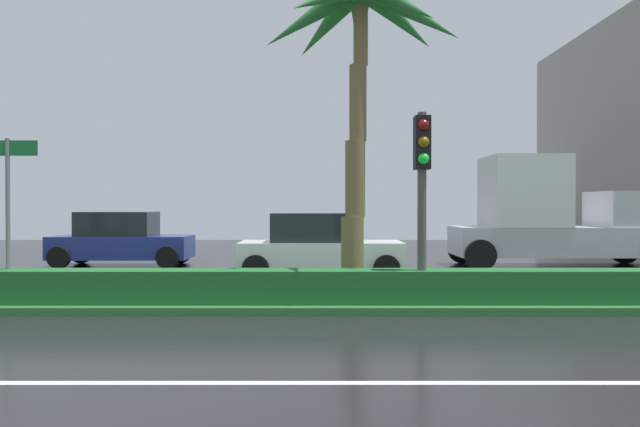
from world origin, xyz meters
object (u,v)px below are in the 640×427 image
Objects in this scene: traffic_signal_median_right at (423,172)px; street_name_sign at (9,197)px; car_in_traffic_second at (122,240)px; box_truck_lead at (555,217)px; palm_tree_centre_left at (362,27)px; car_in_traffic_third at (320,247)px.

street_name_sign is (-7.56, 0.19, -0.45)m from traffic_signal_median_right.
car_in_traffic_second is (-0.62, 8.37, -1.25)m from street_name_sign.
car_in_traffic_second is at bearing 178.76° from box_truck_lead.
street_name_sign is 8.49m from car_in_traffic_second.
palm_tree_centre_left is 10.21m from box_truck_lead.
car_in_traffic_second is 0.67× the size of box_truck_lead.
palm_tree_centre_left reaches higher than box_truck_lead.
car_in_traffic_second is 13.71m from box_truck_lead.
street_name_sign is at bearing -137.96° from car_in_traffic_third.
street_name_sign is 7.78m from car_in_traffic_third.
street_name_sign reaches higher than car_in_traffic_third.
street_name_sign is 0.47× the size of box_truck_lead.
car_in_traffic_second is at bearing 135.45° from palm_tree_centre_left.
car_in_traffic_third is (-1.86, 5.33, -1.70)m from traffic_signal_median_right.
traffic_signal_median_right is at bearing -70.76° from car_in_traffic_third.
car_in_traffic_third is at bearing -158.26° from box_truck_lead.
box_truck_lead is (13.07, 8.08, -0.53)m from street_name_sign.
box_truck_lead is at bearing 31.72° from street_name_sign.
car_in_traffic_third is 0.67× the size of box_truck_lead.
traffic_signal_median_right is at bearing -1.46° from street_name_sign.
car_in_traffic_second is 1.00× the size of car_in_traffic_third.
palm_tree_centre_left reaches higher than car_in_traffic_second.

